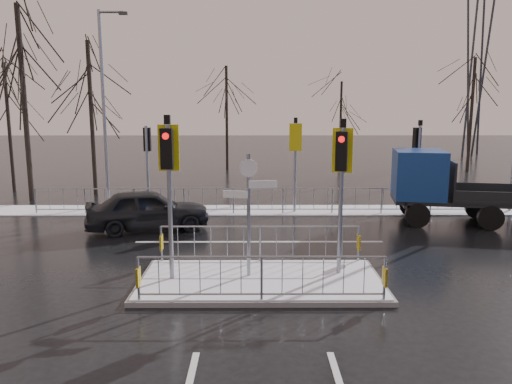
{
  "coord_description": "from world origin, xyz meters",
  "views": [
    {
      "loc": [
        -0.16,
        -11.8,
        4.39
      ],
      "look_at": [
        -0.11,
        2.91,
        1.8
      ],
      "focal_mm": 35.0,
      "sensor_mm": 36.0,
      "label": 1
    }
  ],
  "objects_px": {
    "car_far_lane": "(148,210)",
    "flatbed_truck": "(441,185)",
    "street_lamp_left": "(105,102)",
    "traffic_island": "(260,268)"
  },
  "relations": [
    {
      "from": "car_far_lane",
      "to": "street_lamp_left",
      "type": "relative_size",
      "value": 0.52
    },
    {
      "from": "traffic_island",
      "to": "car_far_lane",
      "type": "relative_size",
      "value": 1.4
    },
    {
      "from": "traffic_island",
      "to": "street_lamp_left",
      "type": "height_order",
      "value": "street_lamp_left"
    },
    {
      "from": "traffic_island",
      "to": "car_far_lane",
      "type": "height_order",
      "value": "traffic_island"
    },
    {
      "from": "traffic_island",
      "to": "car_far_lane",
      "type": "bearing_deg",
      "value": 125.81
    },
    {
      "from": "car_far_lane",
      "to": "flatbed_truck",
      "type": "relative_size",
      "value": 0.7
    },
    {
      "from": "flatbed_truck",
      "to": "street_lamp_left",
      "type": "bearing_deg",
      "value": 167.23
    },
    {
      "from": "traffic_island",
      "to": "car_far_lane",
      "type": "distance_m",
      "value": 6.67
    },
    {
      "from": "car_far_lane",
      "to": "traffic_island",
      "type": "bearing_deg",
      "value": -160.49
    },
    {
      "from": "traffic_island",
      "to": "street_lamp_left",
      "type": "relative_size",
      "value": 0.73
    }
  ]
}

